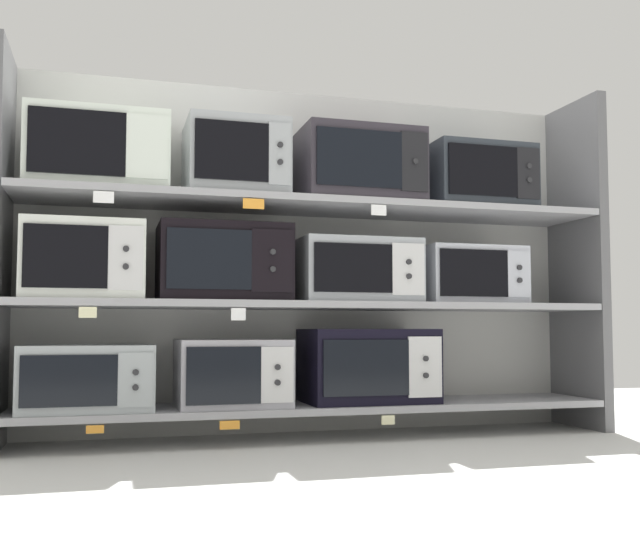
% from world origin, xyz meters
% --- Properties ---
extents(ground, '(6.61, 6.00, 0.02)m').
position_xyz_m(ground, '(0.00, -1.00, -0.01)').
color(ground, silver).
extents(back_panel, '(2.81, 0.04, 1.61)m').
position_xyz_m(back_panel, '(0.00, 0.24, 0.81)').
color(back_panel, '#B2B2AD').
rests_on(back_panel, ground).
extents(upright_right, '(0.05, 0.44, 1.61)m').
position_xyz_m(upright_right, '(1.33, 0.00, 0.81)').
color(upright_right, '#5B5B5E').
rests_on(upright_right, ground).
extents(shelf_0, '(2.61, 0.44, 0.03)m').
position_xyz_m(shelf_0, '(0.00, 0.00, 0.13)').
color(shelf_0, '#99999E').
rests_on(shelf_0, ground).
extents(microwave_0, '(0.52, 0.42, 0.26)m').
position_xyz_m(microwave_0, '(-0.98, -0.00, 0.28)').
color(microwave_0, '#9BA2A5').
rests_on(microwave_0, shelf_0).
extents(microwave_1, '(0.46, 0.40, 0.28)m').
position_xyz_m(microwave_1, '(-0.39, -0.00, 0.29)').
color(microwave_1, '#9C9BA3').
rests_on(microwave_1, shelf_0).
extents(microwave_2, '(0.57, 0.39, 0.33)m').
position_xyz_m(microwave_2, '(0.22, -0.00, 0.31)').
color(microwave_2, black).
rests_on(microwave_2, shelf_0).
extents(price_tag_0, '(0.07, 0.00, 0.03)m').
position_xyz_m(price_tag_0, '(-0.95, -0.22, 0.10)').
color(price_tag_0, orange).
extents(price_tag_1, '(0.08, 0.00, 0.03)m').
position_xyz_m(price_tag_1, '(-0.44, -0.22, 0.10)').
color(price_tag_1, orange).
extents(price_tag_2, '(0.06, 0.00, 0.04)m').
position_xyz_m(price_tag_2, '(0.24, -0.22, 0.10)').
color(price_tag_2, beige).
extents(shelf_1, '(2.61, 0.44, 0.03)m').
position_xyz_m(shelf_1, '(0.00, 0.00, 0.58)').
color(shelf_1, '#99999E').
extents(microwave_3, '(0.47, 0.40, 0.32)m').
position_xyz_m(microwave_3, '(-1.01, -0.00, 0.76)').
color(microwave_3, silver).
rests_on(microwave_3, shelf_1).
extents(microwave_4, '(0.55, 0.38, 0.33)m').
position_xyz_m(microwave_4, '(-0.44, -0.00, 0.76)').
color(microwave_4, black).
rests_on(microwave_4, shelf_1).
extents(microwave_5, '(0.53, 0.39, 0.28)m').
position_xyz_m(microwave_5, '(0.16, -0.00, 0.74)').
color(microwave_5, '#9CA1A7').
rests_on(microwave_5, shelf_1).
extents(microwave_6, '(0.48, 0.34, 0.27)m').
position_xyz_m(microwave_6, '(0.73, -0.00, 0.73)').
color(microwave_6, '#B2B6C2').
rests_on(microwave_6, shelf_1).
extents(price_tag_3, '(0.07, 0.00, 0.04)m').
position_xyz_m(price_tag_3, '(-0.98, -0.22, 0.54)').
color(price_tag_3, beige).
extents(price_tag_4, '(0.06, 0.00, 0.05)m').
position_xyz_m(price_tag_4, '(-0.40, -0.22, 0.54)').
color(price_tag_4, white).
extents(shelf_2, '(2.61, 0.44, 0.03)m').
position_xyz_m(shelf_2, '(0.00, 0.00, 1.03)').
color(shelf_2, '#99999E').
extents(microwave_7, '(0.57, 0.36, 0.32)m').
position_xyz_m(microwave_7, '(-0.96, -0.00, 1.21)').
color(microwave_7, silver).
rests_on(microwave_7, shelf_2).
extents(microwave_8, '(0.43, 0.39, 0.33)m').
position_xyz_m(microwave_8, '(-0.39, -0.00, 1.21)').
color(microwave_8, '#9BA0A4').
rests_on(microwave_8, shelf_2).
extents(microwave_9, '(0.54, 0.44, 0.33)m').
position_xyz_m(microwave_9, '(0.17, -0.00, 1.21)').
color(microwave_9, '#2C282F').
rests_on(microwave_9, shelf_2).
extents(microwave_10, '(0.49, 0.42, 0.30)m').
position_xyz_m(microwave_10, '(0.76, -0.00, 1.19)').
color(microwave_10, '#2B3038').
rests_on(microwave_10, shelf_2).
extents(price_tag_5, '(0.08, 0.00, 0.05)m').
position_xyz_m(price_tag_5, '(-0.93, -0.22, 0.99)').
color(price_tag_5, white).
extents(price_tag_6, '(0.09, 0.00, 0.04)m').
position_xyz_m(price_tag_6, '(-0.35, -0.22, 0.99)').
color(price_tag_6, orange).
extents(price_tag_7, '(0.07, 0.00, 0.05)m').
position_xyz_m(price_tag_7, '(0.20, -0.22, 0.99)').
color(price_tag_7, white).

